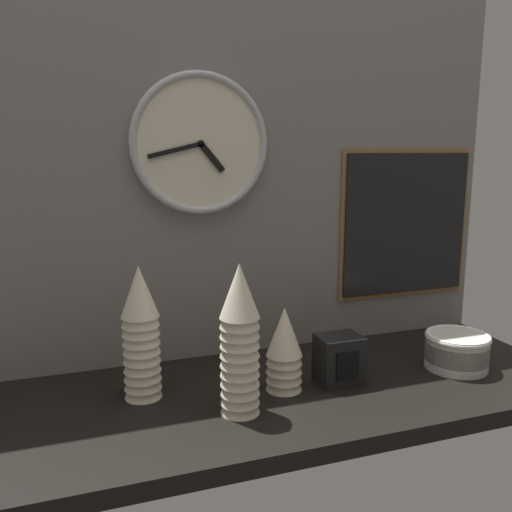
# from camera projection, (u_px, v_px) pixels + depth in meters

# --- Properties ---
(ground_plane) EXTENTS (1.60, 0.56, 0.04)m
(ground_plane) POSITION_uv_depth(u_px,v_px,m) (258.00, 397.00, 1.30)
(ground_plane) COLOR black
(wall_tiled_back) EXTENTS (1.60, 0.03, 1.05)m
(wall_tiled_back) POSITION_uv_depth(u_px,v_px,m) (225.00, 164.00, 1.44)
(wall_tiled_back) COLOR slate
(wall_tiled_back) RESTS_ON ground_plane
(cup_stack_center) EXTENTS (0.09, 0.09, 0.33)m
(cup_stack_center) POSITION_uv_depth(u_px,v_px,m) (240.00, 340.00, 1.15)
(cup_stack_center) COLOR beige
(cup_stack_center) RESTS_ON ground_plane
(cup_stack_center_right) EXTENTS (0.09, 0.09, 0.20)m
(cup_stack_center_right) POSITION_uv_depth(u_px,v_px,m) (284.00, 349.00, 1.28)
(cup_stack_center_right) COLOR beige
(cup_stack_center_right) RESTS_ON ground_plane
(cup_stack_center_left) EXTENTS (0.09, 0.09, 0.31)m
(cup_stack_center_left) POSITION_uv_depth(u_px,v_px,m) (141.00, 333.00, 1.23)
(cup_stack_center_left) COLOR beige
(cup_stack_center_left) RESTS_ON ground_plane
(bowl_stack_far_right) EXTENTS (0.17, 0.17, 0.09)m
(bowl_stack_far_right) POSITION_uv_depth(u_px,v_px,m) (457.00, 349.00, 1.41)
(bowl_stack_far_right) COLOR beige
(bowl_stack_far_right) RESTS_ON ground_plane
(wall_clock) EXTENTS (0.36, 0.03, 0.36)m
(wall_clock) POSITION_uv_depth(u_px,v_px,m) (200.00, 144.00, 1.37)
(wall_clock) COLOR beige
(menu_board) EXTENTS (0.44, 0.01, 0.44)m
(menu_board) POSITION_uv_depth(u_px,v_px,m) (406.00, 224.00, 1.63)
(menu_board) COLOR olive
(napkin_dispenser) EXTENTS (0.11, 0.09, 0.12)m
(napkin_dispenser) POSITION_uv_depth(u_px,v_px,m) (339.00, 359.00, 1.32)
(napkin_dispenser) COLOR black
(napkin_dispenser) RESTS_ON ground_plane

